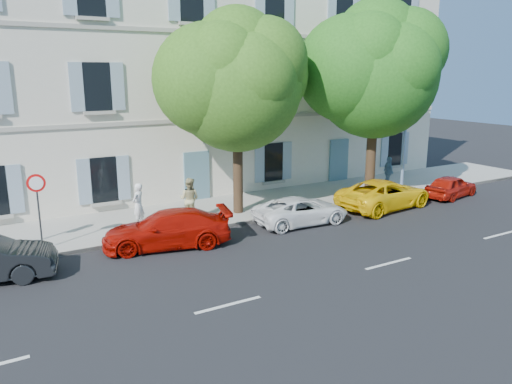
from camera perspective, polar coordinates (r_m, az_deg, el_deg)
ground at (r=20.13m, az=6.84°, el=-4.49°), size 90.00×90.00×0.00m
sidewalk at (r=23.64m, az=0.33°, el=-1.47°), size 36.00×4.50×0.15m
kerb at (r=21.87m, az=3.24°, el=-2.72°), size 36.00×0.16×0.16m
building at (r=27.94m, az=-5.86°, el=13.06°), size 28.00×7.00×12.00m
car_red_coupe at (r=18.37m, az=-10.14°, el=-4.19°), size 4.91×2.92×1.33m
car_white_coupe at (r=20.91m, az=5.17°, el=-2.13°), size 4.18×2.10×1.13m
car_yellow_supercar at (r=23.95m, az=14.45°, el=-0.22°), size 5.10×2.77×1.36m
car_red_hatchback at (r=27.10m, az=21.40°, el=0.61°), size 3.56×1.97×1.15m
tree_left at (r=21.32m, az=-2.17°, el=11.88°), size 5.45×5.45×8.44m
tree_right at (r=25.01m, az=13.47°, el=12.71°), size 5.91×5.91×9.11m
road_sign at (r=18.58m, az=-23.71°, el=-0.38°), size 0.62×0.16×2.69m
street_lamp at (r=26.36m, az=17.14°, el=9.56°), size 0.37×1.70×7.92m
pedestrian_a at (r=20.51m, az=-13.31°, el=-1.43°), size 0.76×0.74×1.75m
pedestrian_b at (r=20.95m, az=-7.61°, el=-0.81°), size 1.10×1.10×1.80m
pedestrian_c at (r=27.86m, az=14.90°, el=2.26°), size 0.69×1.04×1.64m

